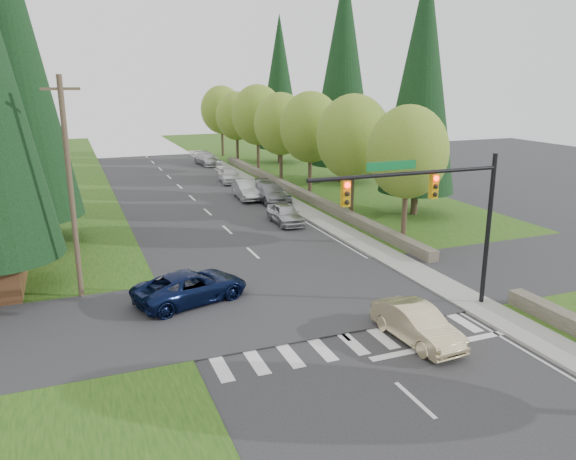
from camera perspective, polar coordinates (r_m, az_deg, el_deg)
ground at (r=19.71m, az=11.08°, el=-15.13°), size 120.00×120.00×0.00m
grass_east at (r=42.07m, az=11.51°, el=1.44°), size 14.00×110.00×0.06m
grass_west at (r=35.70m, az=-26.27°, el=-2.35°), size 14.00×110.00×0.06m
cross_street at (r=26.05m, az=1.58°, el=-7.01°), size 120.00×8.00×0.10m
sidewalk_east at (r=40.89m, az=2.78°, el=1.39°), size 1.80×80.00×0.13m
curb_east at (r=40.56m, az=1.68°, el=1.29°), size 0.20×80.00×0.13m
stone_wall_north at (r=48.66m, az=0.73°, el=4.00°), size 0.70×40.00×0.70m
traffic_signal at (r=23.75m, az=14.81°, el=2.88°), size 8.70×0.37×6.80m
utility_pole at (r=26.56m, az=-21.22°, el=3.97°), size 1.60×0.24×10.00m
decid_tree_0 at (r=34.07m, az=12.08°, el=7.74°), size 4.80×4.80×8.37m
decid_tree_1 at (r=40.07m, az=6.66°, el=9.35°), size 5.20×5.20×8.80m
decid_tree_2 at (r=46.24m, az=2.30°, el=10.38°), size 5.00×5.00×8.82m
decid_tree_3 at (r=52.75m, az=-0.73°, el=10.72°), size 5.00×5.00×8.55m
decid_tree_4 at (r=59.33m, az=-3.10°, el=11.59°), size 5.40×5.40×9.18m
decid_tree_5 at (r=65.97m, az=-5.24°, el=11.46°), size 4.80×4.80×8.30m
decid_tree_6 at (r=72.70m, az=-6.77°, el=12.03°), size 5.20×5.20×8.86m
conifer_w_c at (r=36.25m, az=-26.58°, el=15.99°), size 6.46×6.46×20.80m
conifer_e_a at (r=41.46m, az=13.45°, el=14.77°), size 5.44×5.44×17.80m
conifer_e_b at (r=54.03m, az=5.64°, el=16.20°), size 6.12×6.12×19.80m
conifer_e_c at (r=66.44m, az=-0.87°, el=14.79°), size 5.10×5.10×16.80m
sedan_champagne at (r=22.42m, az=12.96°, el=-9.30°), size 1.81×4.38×1.41m
suv_navy at (r=25.83m, az=-9.81°, el=-5.70°), size 5.69×3.81×1.45m
parked_car_a at (r=38.87m, az=-0.26°, el=1.65°), size 1.73×4.19×1.42m
parked_car_b at (r=45.88m, az=-1.89°, el=3.86°), size 2.44×5.50×1.57m
parked_car_c at (r=47.10m, az=-4.23°, el=4.11°), size 1.94×4.79×1.55m
parked_car_d at (r=54.57m, az=-5.97°, el=5.58°), size 2.21×4.54×1.49m
parked_car_e at (r=65.94m, az=-8.17°, el=7.16°), size 2.50×5.10×1.43m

